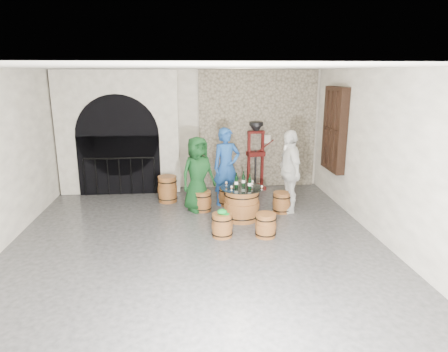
{
  "coord_description": "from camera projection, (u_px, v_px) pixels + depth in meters",
  "views": [
    {
      "loc": [
        -0.13,
        -6.82,
        3.13
      ],
      "look_at": [
        0.61,
        1.1,
        1.05
      ],
      "focal_mm": 32.0,
      "sensor_mm": 36.0,
      "label": 1
    }
  ],
  "objects": [
    {
      "name": "ground",
      "position": [
        197.0,
        247.0,
        7.37
      ],
      "size": [
        8.0,
        8.0,
        0.0
      ],
      "primitive_type": "plane",
      "color": "#2E2E31",
      "rests_on": "ground"
    },
    {
      "name": "wall_back",
      "position": [
        192.0,
        130.0,
        10.82
      ],
      "size": [
        8.0,
        0.0,
        8.0
      ],
      "primitive_type": "plane",
      "rotation": [
        1.57,
        0.0,
        0.0
      ],
      "color": "white",
      "rests_on": "ground"
    },
    {
      "name": "wall_front",
      "position": [
        207.0,
        274.0,
        3.11
      ],
      "size": [
        8.0,
        0.0,
        8.0
      ],
      "primitive_type": "plane",
      "rotation": [
        -1.57,
        0.0,
        0.0
      ],
      "color": "white",
      "rests_on": "ground"
    },
    {
      "name": "wall_right",
      "position": [
        387.0,
        158.0,
        7.28
      ],
      "size": [
        0.0,
        8.0,
        8.0
      ],
      "primitive_type": "plane",
      "rotation": [
        1.57,
        0.0,
        -1.57
      ],
      "color": "white",
      "rests_on": "ground"
    },
    {
      "name": "ceiling",
      "position": [
        193.0,
        67.0,
        6.56
      ],
      "size": [
        8.0,
        8.0,
        0.0
      ],
      "primitive_type": "plane",
      "rotation": [
        3.14,
        0.0,
        0.0
      ],
      "color": "beige",
      "rests_on": "wall_back"
    },
    {
      "name": "stone_facing_panel",
      "position": [
        258.0,
        130.0,
        10.92
      ],
      "size": [
        3.2,
        0.12,
        3.18
      ],
      "primitive_type": "cube",
      "color": "gray",
      "rests_on": "ground"
    },
    {
      "name": "arched_opening",
      "position": [
        119.0,
        133.0,
        10.4
      ],
      "size": [
        3.1,
        0.6,
        3.19
      ],
      "color": "white",
      "rests_on": "ground"
    },
    {
      "name": "shuttered_window",
      "position": [
        334.0,
        129.0,
        9.53
      ],
      "size": [
        0.23,
        1.1,
        2.0
      ],
      "color": "black",
      "rests_on": "wall_right"
    },
    {
      "name": "barrel_table",
      "position": [
        242.0,
        204.0,
        8.65
      ],
      "size": [
        0.94,
        0.94,
        0.72
      ],
      "color": "brown",
      "rests_on": "ground"
    },
    {
      "name": "barrel_stool_left",
      "position": [
        203.0,
        201.0,
        9.23
      ],
      "size": [
        0.42,
        0.42,
        0.47
      ],
      "color": "brown",
      "rests_on": "ground"
    },
    {
      "name": "barrel_stool_far",
      "position": [
        227.0,
        195.0,
        9.65
      ],
      "size": [
        0.42,
        0.42,
        0.47
      ],
      "color": "brown",
      "rests_on": "ground"
    },
    {
      "name": "barrel_stool_right",
      "position": [
        282.0,
        202.0,
        9.13
      ],
      "size": [
        0.42,
        0.42,
        0.47
      ],
      "color": "brown",
      "rests_on": "ground"
    },
    {
      "name": "barrel_stool_near_right",
      "position": [
        266.0,
        225.0,
        7.77
      ],
      "size": [
        0.42,
        0.42,
        0.47
      ],
      "color": "brown",
      "rests_on": "ground"
    },
    {
      "name": "barrel_stool_near_left",
      "position": [
        222.0,
        225.0,
        7.76
      ],
      "size": [
        0.42,
        0.42,
        0.47
      ],
      "color": "brown",
      "rests_on": "ground"
    },
    {
      "name": "green_cap",
      "position": [
        222.0,
        212.0,
        7.69
      ],
      "size": [
        0.23,
        0.19,
        0.1
      ],
      "color": "#0C8D2A",
      "rests_on": "barrel_stool_near_left"
    },
    {
      "name": "person_green",
      "position": [
        198.0,
        174.0,
        9.13
      ],
      "size": [
        1.01,
        0.9,
        1.73
      ],
      "primitive_type": "imported",
      "rotation": [
        0.0,
        0.0,
        0.53
      ],
      "color": "#0F3817",
      "rests_on": "ground"
    },
    {
      "name": "person_blue",
      "position": [
        226.0,
        167.0,
        9.51
      ],
      "size": [
        0.78,
        0.62,
        1.87
      ],
      "primitive_type": "imported",
      "rotation": [
        0.0,
        0.0,
        0.28
      ],
      "color": "navy",
      "rests_on": "ground"
    },
    {
      "name": "person_white",
      "position": [
        289.0,
        171.0,
        9.02
      ],
      "size": [
        0.55,
        1.14,
        1.89
      ],
      "primitive_type": "imported",
      "rotation": [
        0.0,
        0.0,
        -1.49
      ],
      "color": "silver",
      "rests_on": "ground"
    },
    {
      "name": "wine_bottle_left",
      "position": [
        236.0,
        181.0,
        8.54
      ],
      "size": [
        0.08,
        0.08,
        0.32
      ],
      "color": "black",
      "rests_on": "barrel_table"
    },
    {
      "name": "wine_bottle_center",
      "position": [
        250.0,
        183.0,
        8.43
      ],
      "size": [
        0.08,
        0.08,
        0.32
      ],
      "color": "black",
      "rests_on": "barrel_table"
    },
    {
      "name": "wine_bottle_right",
      "position": [
        243.0,
        180.0,
        8.66
      ],
      "size": [
        0.08,
        0.08,
        0.32
      ],
      "color": "black",
      "rests_on": "barrel_table"
    },
    {
      "name": "tasting_glass_a",
      "position": [
        232.0,
        188.0,
        8.35
      ],
      "size": [
        0.05,
        0.05,
        0.1
      ],
      "primitive_type": null,
      "color": "#C56A26",
      "rests_on": "barrel_table"
    },
    {
      "name": "tasting_glass_b",
      "position": [
        252.0,
        185.0,
        8.59
      ],
      "size": [
        0.05,
        0.05,
        0.1
      ],
      "primitive_type": null,
      "color": "#C56A26",
      "rests_on": "barrel_table"
    },
    {
      "name": "tasting_glass_c",
      "position": [
        235.0,
        182.0,
        8.8
      ],
      "size": [
        0.05,
        0.05,
        0.1
      ],
      "primitive_type": null,
      "color": "#C56A26",
      "rests_on": "barrel_table"
    },
    {
      "name": "tasting_glass_d",
      "position": [
        252.0,
        183.0,
        8.76
      ],
      "size": [
        0.05,
        0.05,
        0.1
      ],
      "primitive_type": null,
      "color": "#C56A26",
      "rests_on": "barrel_table"
    },
    {
      "name": "tasting_glass_e",
      "position": [
        262.0,
        188.0,
        8.37
      ],
      "size": [
        0.05,
        0.05,
        0.1
      ],
      "primitive_type": null,
      "color": "#C56A26",
      "rests_on": "barrel_table"
    },
    {
      "name": "tasting_glass_f",
      "position": [
        226.0,
        184.0,
        8.67
      ],
      "size": [
        0.05,
        0.05,
        0.1
      ],
      "primitive_type": null,
      "color": "#C56A26",
      "rests_on": "barrel_table"
    },
    {
      "name": "side_barrel",
      "position": [
        167.0,
        189.0,
        9.86
      ],
      "size": [
        0.49,
        0.49,
        0.65
      ],
      "rotation": [
        0.0,
        0.0,
        0.31
      ],
      "color": "brown",
      "rests_on": "ground"
    },
    {
      "name": "corking_press",
      "position": [
        256.0,
        151.0,
        10.73
      ],
      "size": [
        0.79,
        0.49,
        1.84
      ],
      "rotation": [
        0.0,
        0.0,
        0.18
      ],
      "color": "#52120D",
      "rests_on": "ground"
    },
    {
      "name": "control_box",
      "position": [
        267.0,
        139.0,
        10.93
      ],
      "size": [
        0.18,
        0.1,
        0.22
      ],
      "primitive_type": "cube",
      "color": "silver",
      "rests_on": "wall_back"
    }
  ]
}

